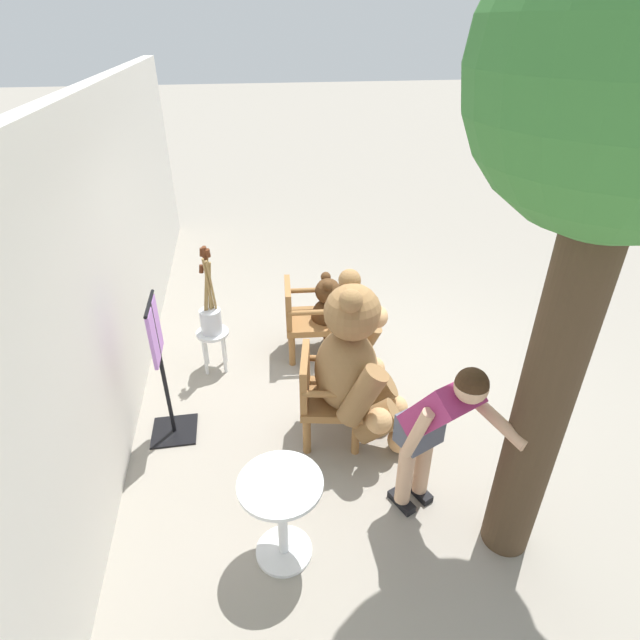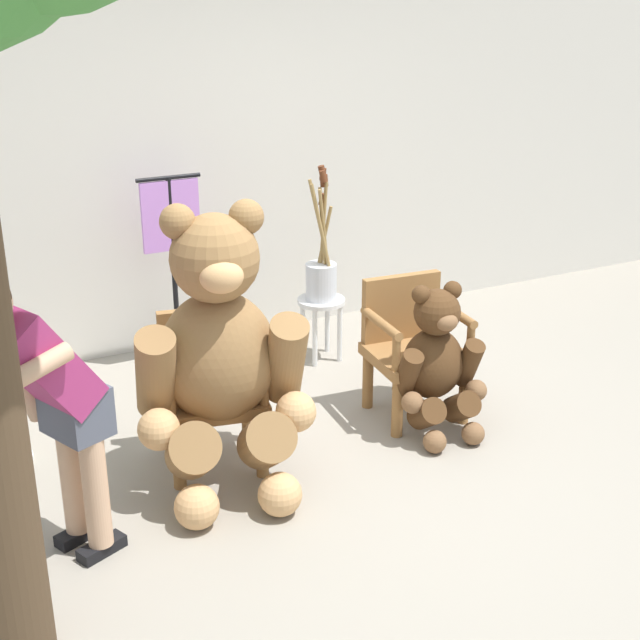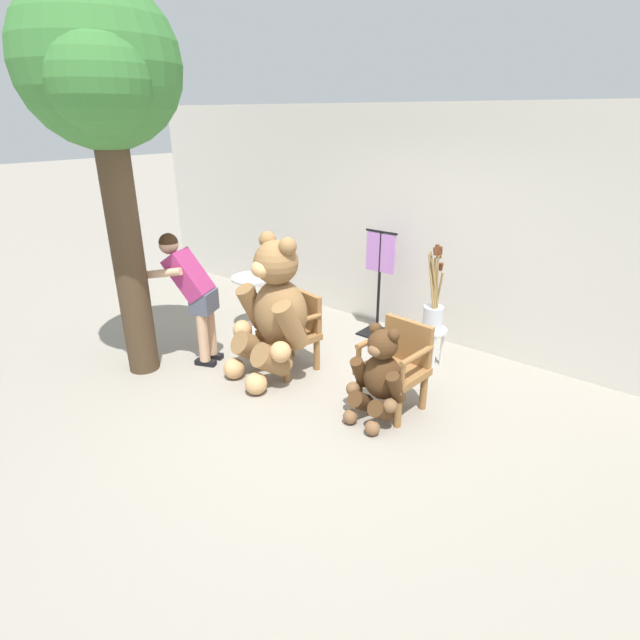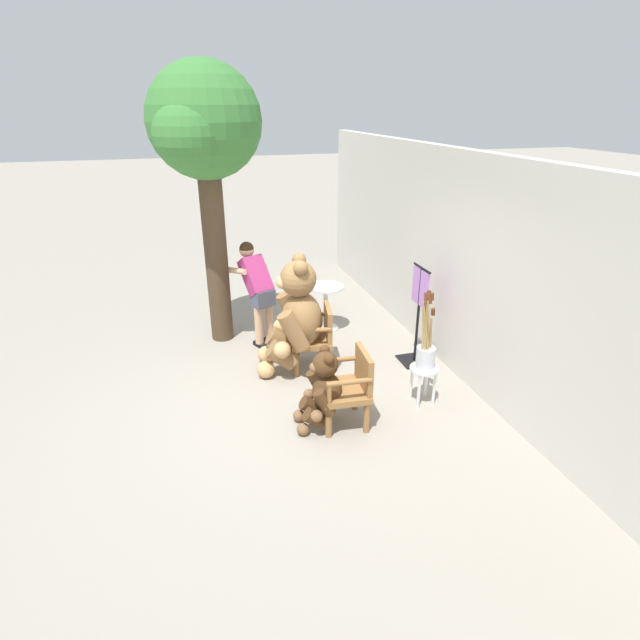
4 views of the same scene
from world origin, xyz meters
name	(u,v)px [view 3 (image 3 of 4)]	position (x,y,z in m)	size (l,w,h in m)	color
ground_plane	(303,408)	(0.00, 0.00, 0.00)	(60.00, 60.00, 0.00)	gray
back_wall	(430,226)	(0.00, 2.40, 1.40)	(10.00, 0.16, 2.80)	beige
wooden_chair_left	(293,329)	(-0.66, 0.60, 0.46)	(0.65, 0.62, 0.86)	olive
wooden_chair_right	(397,364)	(0.67, 0.60, 0.46)	(0.60, 0.56, 0.86)	olive
teddy_bear_large	(274,310)	(-0.68, 0.34, 0.76)	(0.96, 0.96, 1.56)	olive
teddy_bear_small	(379,375)	(0.66, 0.31, 0.46)	(0.56, 0.55, 0.94)	#4C3019
person_visitor	(191,288)	(-1.62, 0.01, 0.90)	(0.73, 0.68, 1.49)	black
white_stool	(431,337)	(0.53, 1.59, 0.36)	(0.34, 0.34, 0.46)	silver
brush_bucket	(433,310)	(0.53, 1.59, 0.68)	(0.22, 0.22, 0.96)	silver
round_side_table	(254,297)	(-1.79, 1.09, 0.45)	(0.56, 0.56, 0.72)	silver
patio_tree	(101,81)	(-1.87, -0.55, 2.94)	(1.56, 1.48, 3.82)	#473523
clothing_display_stand	(379,281)	(-0.42, 1.96, 0.72)	(0.44, 0.40, 1.36)	black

